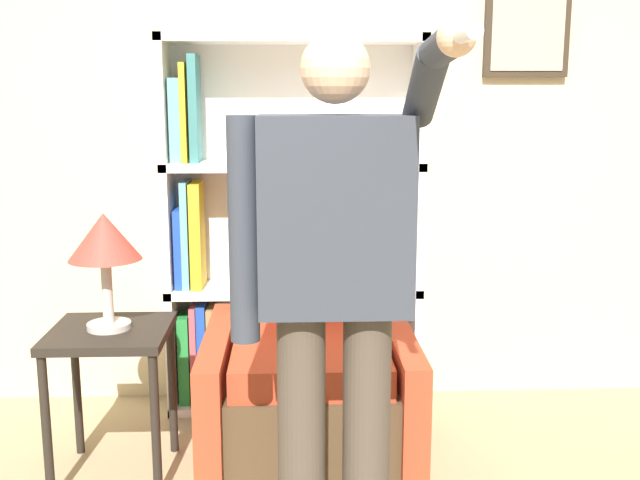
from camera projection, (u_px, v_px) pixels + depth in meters
The scene contains 6 objects.
wall_back at pixel (313, 127), 3.74m from camera, with size 8.00×0.11×2.80m.
bookcase at pixel (270, 234), 3.68m from camera, with size 1.25×0.28×1.84m.
armchair at pixel (309, 380), 3.16m from camera, with size 0.85×0.89×1.21m.
person_standing at pixel (334, 284), 2.25m from camera, with size 0.60×0.78×1.74m.
side_table at pixel (111, 354), 3.03m from camera, with size 0.47×0.47×0.64m.
table_lamp at pixel (104, 242), 2.94m from camera, with size 0.29×0.29×0.47m.
Camera 1 is at (-0.11, -1.75, 1.56)m, focal length 42.00 mm.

